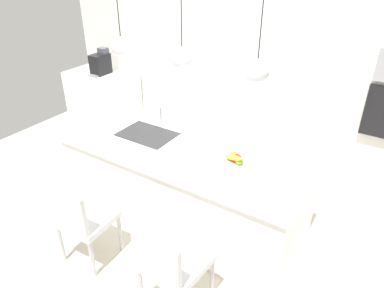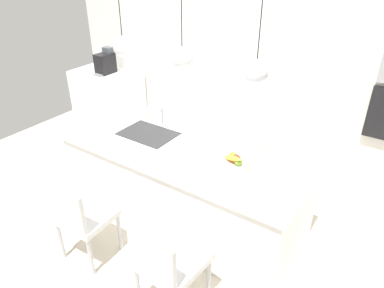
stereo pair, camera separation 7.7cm
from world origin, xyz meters
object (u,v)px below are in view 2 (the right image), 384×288
(chair_near, at_px, (81,216))
(chair_middle, at_px, (167,262))
(coffee_machine, at_px, (105,63))
(fruit_bowl, at_px, (235,162))

(chair_near, bearing_deg, chair_middle, -0.06)
(coffee_machine, bearing_deg, chair_near, -48.98)
(fruit_bowl, xyz_separation_m, chair_near, (-1.02, -0.88, -0.46))
(fruit_bowl, xyz_separation_m, chair_middle, (-0.07, -0.88, -0.44))
(chair_near, xyz_separation_m, chair_middle, (0.95, -0.00, 0.02))
(coffee_machine, distance_m, chair_near, 2.99)
(fruit_bowl, height_order, chair_middle, fruit_bowl)
(chair_middle, bearing_deg, coffee_machine, 142.38)
(coffee_machine, height_order, chair_near, coffee_machine)
(coffee_machine, relative_size, chair_middle, 0.44)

